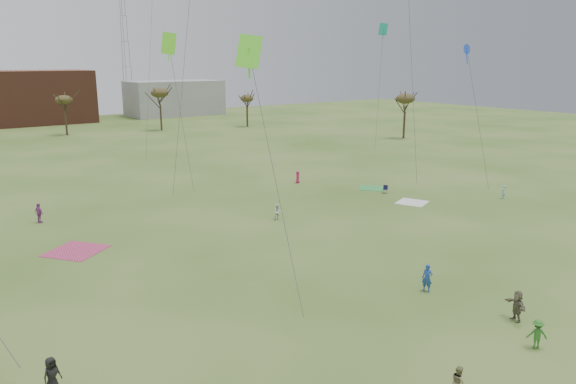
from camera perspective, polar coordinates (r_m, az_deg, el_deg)
ground at (r=31.34m, az=13.43°, el=-14.11°), size 260.00×260.00×0.00m
flyer_near_center at (r=31.42m, az=24.62°, el=-13.37°), size 1.14×1.12×1.57m
flyer_near_right at (r=36.14m, az=14.36°, el=-8.72°), size 0.67×0.78×1.81m
spectator_fore_b at (r=26.24m, az=17.43°, el=-18.42°), size 0.87×0.92×1.49m
spectator_fore_c at (r=33.93m, az=22.84°, el=-10.93°), size 1.09×1.75×1.80m
flyer_mid_a at (r=27.42m, az=-23.49°, el=-17.19°), size 0.98×0.82×1.72m
flyer_mid_c at (r=62.24m, az=21.61°, el=0.00°), size 0.60×0.48×1.46m
spectator_mid_d at (r=54.19m, az=-24.60°, el=-2.01°), size 0.80×1.17×1.84m
spectator_mid_e at (r=50.23m, az=-1.08°, el=-2.09°), size 0.83×0.70×1.51m
flyer_far_b at (r=65.25m, az=1.01°, el=1.58°), size 0.85×0.79×1.46m
blanket_cream at (r=57.89m, az=12.86°, el=-1.08°), size 3.75×3.75×0.03m
blanket_plum at (r=45.46m, az=-21.30°, el=-5.77°), size 5.39×5.39×0.03m
blanket_olive at (r=63.42m, az=8.75°, el=0.39°), size 3.90×3.90×0.03m
camp_chair_right at (r=61.31m, az=10.14°, el=0.12°), size 0.74×0.73×0.87m
tree_line at (r=98.79m, az=-25.30°, el=8.15°), size 117.44×49.32×8.91m
building_brick at (r=140.39m, az=-25.41°, el=8.96°), size 26.00×16.00×12.00m
building_grey at (r=149.25m, az=-11.77°, el=9.60°), size 24.00×12.00×9.00m
radio_tower at (r=151.71m, az=-16.74°, el=14.95°), size 1.51×1.72×41.00m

